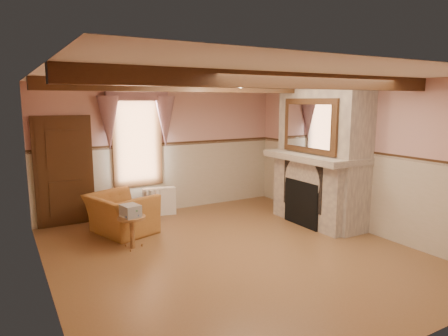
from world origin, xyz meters
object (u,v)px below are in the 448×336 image
side_table (132,232)px  bowl (324,153)px  radiator (159,201)px  mantel_clock (297,146)px  armchair (121,214)px  oil_lamp (295,144)px

side_table → bowl: size_ratio=1.54×
radiator → mantel_clock: bearing=-19.9°
armchair → side_table: bearing=157.7°
radiator → mantel_clock: mantel_clock is taller
armchair → bowl: size_ratio=3.20×
armchair → mantel_clock: mantel_clock is taller
side_table → radiator: radiator is taller
mantel_clock → bowl: bearing=-90.0°
side_table → oil_lamp: size_ratio=1.96×
oil_lamp → side_table: bearing=-177.0°
armchair → oil_lamp: size_ratio=4.07×
bowl → mantel_clock: 0.80m
side_table → armchair: bearing=85.8°
side_table → bowl: bowl is taller
radiator → bowl: bearing=-31.3°
armchair → bowl: (3.54, -1.54, 1.09)m
side_table → radiator: (1.11, 1.66, 0.02)m
radiator → armchair: bearing=-130.9°
armchair → mantel_clock: 3.79m
bowl → oil_lamp: (0.00, 0.87, 0.10)m
radiator → side_table: bearing=-111.9°
radiator → bowl: (2.49, -2.34, 1.16)m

